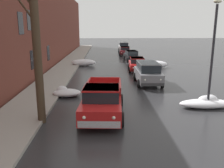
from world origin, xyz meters
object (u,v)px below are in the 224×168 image
object	(u,v)px
sedan_red_parked_kerbside_mid	(137,64)
street_lamp_post	(213,50)
suv_grey_parked_kerbside_close	(148,72)
suv_white_at_far_intersection	(124,46)
bare_tree_second_along_sidewalk	(36,47)
sedan_black_parked_far_down_block	(132,55)
sedan_maroon_queued_behind_truck	(125,51)
pickup_truck_red_approaching_near_lane	(102,100)

from	to	relation	value
sedan_red_parked_kerbside_mid	street_lamp_post	world-z (taller)	street_lamp_post
suv_grey_parked_kerbside_close	suv_white_at_far_intersection	world-z (taller)	same
suv_grey_parked_kerbside_close	suv_white_at_far_intersection	xyz separation A→B (m)	(0.15, 26.92, 0.00)
bare_tree_second_along_sidewalk	sedan_black_parked_far_down_block	xyz separation A→B (m)	(6.96, 21.92, -2.99)
suv_grey_parked_kerbside_close	street_lamp_post	xyz separation A→B (m)	(2.42, -6.28, 2.39)
sedan_red_parked_kerbside_mid	sedan_black_parked_far_down_block	xyz separation A→B (m)	(0.29, 7.73, 0.00)
street_lamp_post	bare_tree_second_along_sidewalk	bearing A→B (deg)	-168.87
bare_tree_second_along_sidewalk	suv_grey_parked_kerbside_close	xyz separation A→B (m)	(6.75, 8.09, -2.76)
sedan_red_parked_kerbside_mid	suv_white_at_far_intersection	world-z (taller)	suv_white_at_far_intersection
sedan_red_parked_kerbside_mid	bare_tree_second_along_sidewalk	bearing A→B (deg)	-115.16
suv_grey_parked_kerbside_close	sedan_maroon_queued_behind_truck	bearing A→B (deg)	90.33
sedan_red_parked_kerbside_mid	suv_white_at_far_intersection	distance (m)	20.81
pickup_truck_red_approaching_near_lane	sedan_black_parked_far_down_block	size ratio (longest dim) A/B	1.21
pickup_truck_red_approaching_near_lane	sedan_maroon_queued_behind_truck	xyz separation A→B (m)	(3.59, 27.95, -0.13)
bare_tree_second_along_sidewalk	street_lamp_post	distance (m)	9.35
suv_grey_parked_kerbside_close	sedan_black_parked_far_down_block	world-z (taller)	suv_grey_parked_kerbside_close
pickup_truck_red_approaching_near_lane	street_lamp_post	world-z (taller)	street_lamp_post
street_lamp_post	suv_grey_parked_kerbside_close	bearing A→B (deg)	111.04
bare_tree_second_along_sidewalk	street_lamp_post	xyz separation A→B (m)	(9.16, 1.80, -0.36)
sedan_black_parked_far_down_block	street_lamp_post	size ratio (longest dim) A/B	0.73
sedan_maroon_queued_behind_truck	suv_white_at_far_intersection	xyz separation A→B (m)	(0.27, 6.31, 0.24)
pickup_truck_red_approaching_near_lane	sedan_maroon_queued_behind_truck	distance (m)	28.18
bare_tree_second_along_sidewalk	suv_grey_parked_kerbside_close	distance (m)	10.89
suv_grey_parked_kerbside_close	suv_white_at_far_intersection	bearing A→B (deg)	89.67
pickup_truck_red_approaching_near_lane	sedan_black_parked_far_down_block	distance (m)	21.54
bare_tree_second_along_sidewalk	suv_white_at_far_intersection	size ratio (longest dim) A/B	1.63
sedan_red_parked_kerbside_mid	sedan_black_parked_far_down_block	world-z (taller)	same
suv_grey_parked_kerbside_close	sedan_red_parked_kerbside_mid	world-z (taller)	suv_grey_parked_kerbside_close
sedan_maroon_queued_behind_truck	suv_white_at_far_intersection	size ratio (longest dim) A/B	0.97
sedan_maroon_queued_behind_truck	suv_white_at_far_intersection	distance (m)	6.32
street_lamp_post	sedan_red_parked_kerbside_mid	bearing A→B (deg)	101.38
bare_tree_second_along_sidewalk	pickup_truck_red_approaching_near_lane	size ratio (longest dim) A/B	1.34
pickup_truck_red_approaching_near_lane	sedan_red_parked_kerbside_mid	world-z (taller)	pickup_truck_red_approaching_near_lane
suv_white_at_far_intersection	sedan_red_parked_kerbside_mid	bearing A→B (deg)	-90.64
suv_white_at_far_intersection	pickup_truck_red_approaching_near_lane	bearing A→B (deg)	-96.43
suv_grey_parked_kerbside_close	sedan_red_parked_kerbside_mid	bearing A→B (deg)	90.73
pickup_truck_red_approaching_near_lane	sedan_maroon_queued_behind_truck	world-z (taller)	pickup_truck_red_approaching_near_lane
suv_grey_parked_kerbside_close	street_lamp_post	distance (m)	7.14
sedan_black_parked_far_down_block	sedan_maroon_queued_behind_truck	size ratio (longest dim) A/B	1.03
pickup_truck_red_approaching_near_lane	suv_grey_parked_kerbside_close	size ratio (longest dim) A/B	1.19
sedan_red_parked_kerbside_mid	sedan_maroon_queued_behind_truck	distance (m)	14.50
suv_white_at_far_intersection	street_lamp_post	size ratio (longest dim) A/B	0.72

